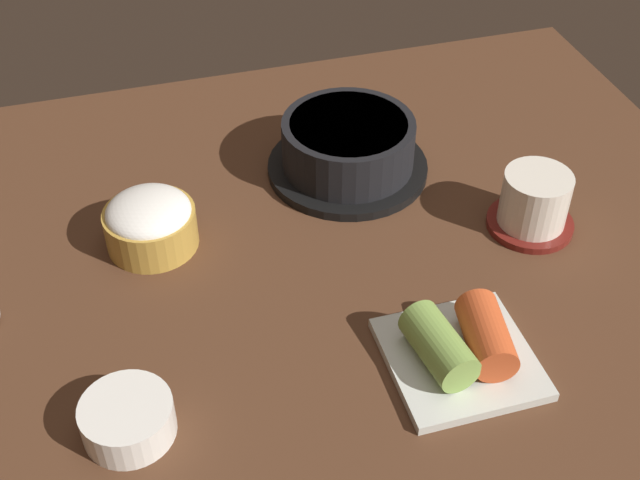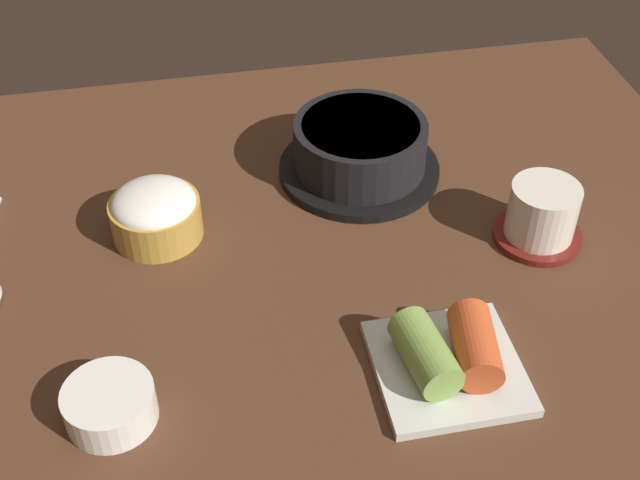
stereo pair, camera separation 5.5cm
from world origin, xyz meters
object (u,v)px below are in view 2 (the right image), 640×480
(stone_pot, at_px, (360,149))
(kimchi_plate, at_px, (449,357))
(side_bowl_near, at_px, (110,404))
(rice_bowl, at_px, (155,212))
(tea_cup_with_saucer, at_px, (542,215))

(stone_pot, bearing_deg, kimchi_plate, -88.14)
(stone_pot, xyz_separation_m, side_bowl_near, (-0.29, -0.30, -0.02))
(stone_pot, distance_m, kimchi_plate, 0.31)
(rice_bowl, distance_m, tea_cup_with_saucer, 0.41)
(kimchi_plate, relative_size, side_bowl_near, 1.66)
(stone_pot, height_order, tea_cup_with_saucer, same)
(rice_bowl, height_order, kimchi_plate, rice_bowl)
(stone_pot, height_order, side_bowl_near, stone_pot)
(kimchi_plate, bearing_deg, stone_pot, 91.86)
(tea_cup_with_saucer, xyz_separation_m, kimchi_plate, (-0.15, -0.16, -0.01))
(rice_bowl, xyz_separation_m, side_bowl_near, (-0.05, -0.23, -0.01))
(rice_bowl, relative_size, kimchi_plate, 0.74)
(rice_bowl, bearing_deg, stone_pot, 15.34)
(side_bowl_near, bearing_deg, rice_bowl, 77.67)
(side_bowl_near, bearing_deg, kimchi_plate, -1.41)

